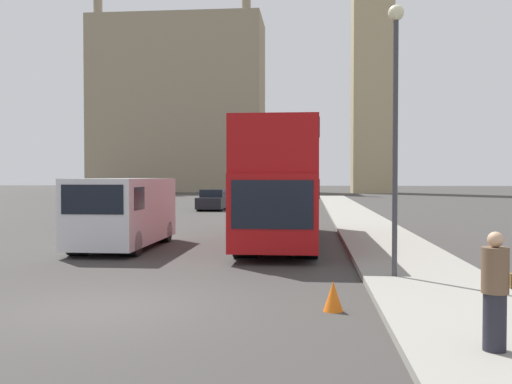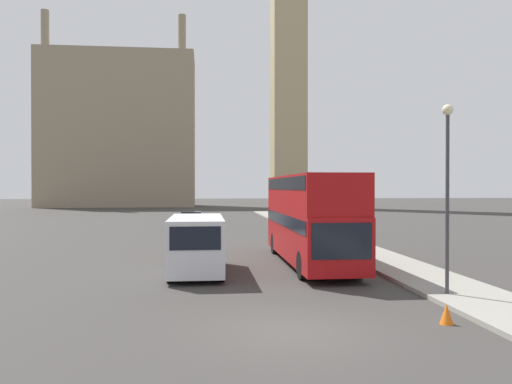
{
  "view_description": "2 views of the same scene",
  "coord_description": "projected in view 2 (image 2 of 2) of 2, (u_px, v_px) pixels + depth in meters",
  "views": [
    {
      "loc": [
        3.77,
        -10.16,
        2.43
      ],
      "look_at": [
        1.75,
        11.25,
        1.86
      ],
      "focal_mm": 40.0,
      "sensor_mm": 36.0,
      "label": 1
    },
    {
      "loc": [
        -2.2,
        -12.42,
        3.64
      ],
      "look_at": [
        1.05,
        18.81,
        3.34
      ],
      "focal_mm": 35.0,
      "sensor_mm": 36.0,
      "label": 2
    }
  ],
  "objects": [
    {
      "name": "street_lamp",
      "position": [
        447.0,
        171.0,
        16.3
      ],
      "size": [
        0.36,
        0.36,
        6.2
      ],
      "color": "#38383D",
      "rests_on": "sidewalk_strip"
    },
    {
      "name": "clock_tower",
      "position": [
        288.0,
        37.0,
        91.39
      ],
      "size": [
        6.46,
        6.63,
        61.01
      ],
      "color": "tan",
      "rests_on": "ground_plane"
    },
    {
      "name": "red_double_decker_bus",
      "position": [
        310.0,
        215.0,
        23.57
      ],
      "size": [
        2.57,
        11.14,
        4.18
      ],
      "color": "#A80F11",
      "rests_on": "ground_plane"
    },
    {
      "name": "white_van",
      "position": [
        196.0,
        243.0,
        20.93
      ],
      "size": [
        2.23,
        5.75,
        2.38
      ],
      "color": "silver",
      "rests_on": "ground_plane"
    },
    {
      "name": "parked_sedan",
      "position": [
        191.0,
        221.0,
        43.44
      ],
      "size": [
        1.86,
        4.3,
        1.52
      ],
      "color": "black",
      "rests_on": "ground_plane"
    },
    {
      "name": "traffic_cone",
      "position": [
        447.0,
        314.0,
        13.23
      ],
      "size": [
        0.36,
        0.36,
        0.55
      ],
      "color": "orange",
      "rests_on": "ground_plane"
    },
    {
      "name": "ground_plane",
      "position": [
        292.0,
        331.0,
        12.61
      ],
      "size": [
        300.0,
        300.0,
        0.0
      ],
      "primitive_type": "plane",
      "color": "#383533"
    },
    {
      "name": "building_block_distant",
      "position": [
        119.0,
        131.0,
        94.66
      ],
      "size": [
        28.31,
        11.78,
        35.07
      ],
      "color": "gray",
      "rests_on": "ground_plane"
    }
  ]
}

